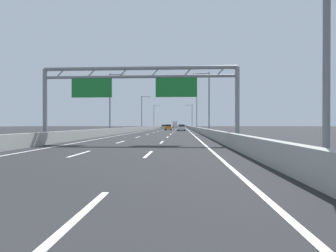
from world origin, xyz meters
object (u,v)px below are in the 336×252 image
at_px(sign_gantry, 138,85).
at_px(orange_car, 168,127).
at_px(streetlamp_right_far, 196,111).
at_px(silver_car, 164,126).
at_px(white_car, 182,128).
at_px(box_truck, 175,124).
at_px(streetlamp_left_mid, 111,100).
at_px(streetlamp_right_mid, 207,99).
at_px(streetlamp_right_distant, 192,115).
at_px(blue_car, 181,127).
at_px(streetlamp_left_distant, 155,115).
at_px(streetlamp_left_far, 142,111).
at_px(black_car, 182,126).

xyz_separation_m(sign_gantry, orange_car, (-0.10, 51.01, -4.04)).
relative_size(streetlamp_right_far, silver_car, 2.29).
xyz_separation_m(white_car, box_truck, (-3.47, 73.97, 0.95)).
xyz_separation_m(streetlamp_left_mid, streetlamp_right_mid, (14.93, 0.00, 0.00)).
xyz_separation_m(streetlamp_right_distant, blue_car, (-4.02, -33.09, -4.60)).
xyz_separation_m(streetlamp_left_distant, streetlamp_right_distant, (14.93, 0.00, 0.00)).
distance_m(streetlamp_left_distant, orange_car, 33.21).
bearing_deg(streetlamp_left_far, silver_car, 82.45).
relative_size(sign_gantry, blue_car, 3.54).
height_order(streetlamp_right_far, box_truck, streetlamp_right_far).
xyz_separation_m(sign_gantry, blue_car, (3.56, 49.99, -4.02)).
relative_size(sign_gantry, streetlamp_right_far, 1.73).
relative_size(white_car, box_truck, 0.60).
distance_m(streetlamp_left_mid, white_car, 26.04).
distance_m(streetlamp_left_far, box_truck, 65.45).
height_order(streetlamp_left_far, box_truck, streetlamp_left_far).
bearing_deg(box_truck, streetlamp_left_distant, -102.90).
height_order(white_car, box_truck, box_truck).
distance_m(streetlamp_right_mid, streetlamp_left_distant, 66.14).
distance_m(sign_gantry, streetlamp_right_distant, 83.43).
bearing_deg(streetlamp_left_far, streetlamp_left_mid, -90.00).
height_order(sign_gantry, box_truck, sign_gantry).
height_order(streetlamp_right_far, orange_car, streetlamp_right_far).
bearing_deg(black_car, streetlamp_right_mid, -87.14).
bearing_deg(streetlamp_right_mid, orange_car, 103.34).
distance_m(streetlamp_left_distant, blue_car, 35.15).
bearing_deg(box_truck, orange_car, -90.21).
height_order(blue_car, box_truck, box_truck).
distance_m(streetlamp_left_far, black_car, 45.10).
xyz_separation_m(streetlamp_right_mid, streetlamp_left_distant, (-14.93, 64.44, 0.00)).
distance_m(streetlamp_left_far, streetlamp_right_distant, 35.51).
bearing_deg(streetlamp_left_mid, streetlamp_left_far, 90.00).
bearing_deg(sign_gantry, streetlamp_right_far, 81.53).
bearing_deg(streetlamp_right_mid, streetlamp_left_distant, 103.05).
relative_size(black_car, box_truck, 0.57).
distance_m(streetlamp_right_distant, blue_car, 33.65).
height_order(streetlamp_left_mid, silver_car, streetlamp_left_mid).
bearing_deg(streetlamp_left_distant, box_truck, 77.10).
bearing_deg(streetlamp_right_distant, box_truck, 102.82).
distance_m(sign_gantry, streetlamp_right_far, 51.43).
xyz_separation_m(streetlamp_left_far, orange_car, (7.26, 0.14, -4.62)).
relative_size(streetlamp_right_mid, blue_car, 2.05).
distance_m(streetlamp_left_mid, black_car, 76.63).
height_order(streetlamp_left_far, streetlamp_right_distant, same).
relative_size(black_car, white_car, 0.96).
xyz_separation_m(streetlamp_left_distant, black_car, (11.15, 11.24, -4.62)).
height_order(streetlamp_left_far, blue_car, streetlamp_left_far).
distance_m(blue_car, box_truck, 65.89).
xyz_separation_m(streetlamp_right_mid, streetlamp_right_distant, (0.00, 64.44, 0.00)).
bearing_deg(streetlamp_right_mid, streetlamp_right_distant, 90.00).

